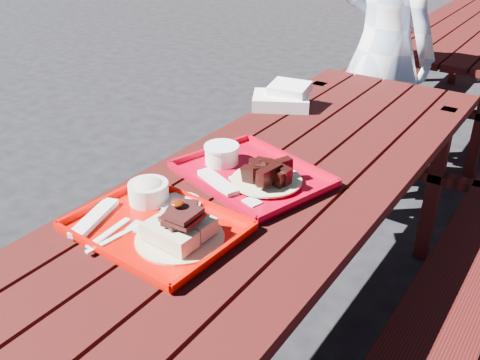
% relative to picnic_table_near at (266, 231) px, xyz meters
% --- Properties ---
extents(ground, '(60.00, 60.00, 0.00)m').
position_rel_picnic_table_near_xyz_m(ground, '(0.00, 0.00, -0.56)').
color(ground, black).
rests_on(ground, ground).
extents(picnic_table_near, '(1.41, 2.40, 0.75)m').
position_rel_picnic_table_near_xyz_m(picnic_table_near, '(0.00, 0.00, 0.00)').
color(picnic_table_near, '#3D0B0C').
rests_on(picnic_table_near, ground).
extents(picnic_table_far, '(1.41, 2.40, 0.75)m').
position_rel_picnic_table_near_xyz_m(picnic_table_far, '(0.00, 2.80, 0.00)').
color(picnic_table_far, '#3D0B0C').
rests_on(picnic_table_far, ground).
extents(near_tray, '(0.45, 0.37, 0.14)m').
position_rel_picnic_table_near_xyz_m(near_tray, '(-0.10, -0.38, 0.22)').
color(near_tray, '#CF0901').
rests_on(near_tray, picnic_table_near).
extents(far_tray, '(0.52, 0.46, 0.08)m').
position_rel_picnic_table_near_xyz_m(far_tray, '(-0.06, -0.02, 0.21)').
color(far_tray, '#AF001A').
rests_on(far_tray, picnic_table_near).
extents(white_cloth, '(0.28, 0.26, 0.09)m').
position_rel_picnic_table_near_xyz_m(white_cloth, '(-0.29, 0.60, 0.23)').
color(white_cloth, white).
rests_on(white_cloth, picnic_table_near).
extents(person, '(0.69, 0.55, 1.63)m').
position_rel_picnic_table_near_xyz_m(person, '(-0.19, 1.48, 0.26)').
color(person, '#A5BDDE').
rests_on(person, ground).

